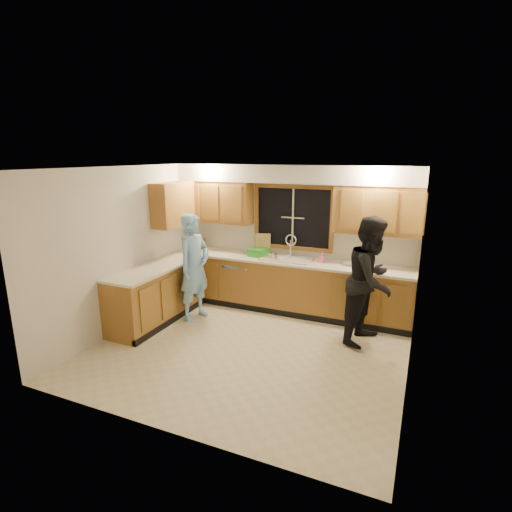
{
  "coord_description": "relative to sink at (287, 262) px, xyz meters",
  "views": [
    {
      "loc": [
        2.13,
        -4.67,
        2.67
      ],
      "look_at": [
        -0.16,
        0.65,
        1.19
      ],
      "focal_mm": 28.0,
      "sensor_mm": 36.0,
      "label": 1
    }
  ],
  "objects": [
    {
      "name": "cutting_board",
      "position": [
        -0.53,
        0.22,
        0.24
      ],
      "size": [
        0.29,
        0.18,
        0.36
      ],
      "primitive_type": "cube",
      "rotation": [
        -0.21,
        0.0,
        0.32
      ],
      "color": "tan",
      "rests_on": "countertop_back"
    },
    {
      "name": "sink",
      "position": [
        0.0,
        0.0,
        0.0
      ],
      "size": [
        0.86,
        0.52,
        0.57
      ],
      "color": "silver",
      "rests_on": "countertop_back"
    },
    {
      "name": "can_left",
      "position": [
        -0.25,
        -0.13,
        0.11
      ],
      "size": [
        0.08,
        0.08,
        0.12
      ],
      "primitive_type": "cylinder",
      "rotation": [
        0.0,
        0.0,
        -0.23
      ],
      "color": "beige",
      "rests_on": "countertop_back"
    },
    {
      "name": "soap_bottle",
      "position": [
        0.59,
        0.05,
        0.15
      ],
      "size": [
        0.08,
        0.09,
        0.18
      ],
      "primitive_type": "imported",
      "rotation": [
        0.0,
        0.0,
        -0.04
      ],
      "color": "#DF5490",
      "rests_on": "countertop_back"
    },
    {
      "name": "base_cabinets_left",
      "position": [
        -1.8,
        -1.25,
        -0.42
      ],
      "size": [
        0.6,
        1.9,
        0.88
      ],
      "primitive_type": "cube",
      "color": "olive",
      "rests_on": "ground"
    },
    {
      "name": "bowl",
      "position": [
        1.04,
        0.04,
        0.08
      ],
      "size": [
        0.26,
        0.26,
        0.05
      ],
      "primitive_type": "imported",
      "rotation": [
        0.0,
        0.0,
        0.36
      ],
      "color": "silver",
      "rests_on": "countertop_back"
    },
    {
      "name": "wall_back",
      "position": [
        0.0,
        0.3,
        0.39
      ],
      "size": [
        4.2,
        0.0,
        4.2
      ],
      "primitive_type": "plane",
      "rotation": [
        1.57,
        0.0,
        0.0
      ],
      "color": "silver",
      "rests_on": "ground"
    },
    {
      "name": "floor",
      "position": [
        0.0,
        -1.6,
        -0.86
      ],
      "size": [
        4.2,
        4.2,
        0.0
      ],
      "primitive_type": "plane",
      "color": "beige",
      "rests_on": "ground"
    },
    {
      "name": "countertop_back",
      "position": [
        0.0,
        -0.02,
        0.04
      ],
      "size": [
        4.2,
        0.63,
        0.04
      ],
      "primitive_type": "cube",
      "color": "beige",
      "rests_on": "base_cabinets_back"
    },
    {
      "name": "countertop_left",
      "position": [
        -1.79,
        -1.25,
        0.04
      ],
      "size": [
        0.63,
        1.9,
        0.04
      ],
      "primitive_type": "cube",
      "color": "beige",
      "rests_on": "base_cabinets_left"
    },
    {
      "name": "knife_block",
      "position": [
        -1.73,
        0.11,
        0.15
      ],
      "size": [
        0.13,
        0.11,
        0.2
      ],
      "primitive_type": "cube",
      "rotation": [
        0.0,
        0.0,
        0.26
      ],
      "color": "olive",
      "rests_on": "countertop_back"
    },
    {
      "name": "woman",
      "position": [
        1.49,
        -0.67,
        0.06
      ],
      "size": [
        0.91,
        1.05,
        1.85
      ],
      "primitive_type": "imported",
      "rotation": [
        0.0,
        0.0,
        1.3
      ],
      "color": "black",
      "rests_on": "floor"
    },
    {
      "name": "ceiling",
      "position": [
        0.0,
        -1.6,
        1.64
      ],
      "size": [
        4.2,
        4.2,
        0.0
      ],
      "primitive_type": "plane",
      "rotation": [
        3.14,
        0.0,
        0.0
      ],
      "color": "silver"
    },
    {
      "name": "base_cabinets_back",
      "position": [
        0.0,
        -0.0,
        -0.42
      ],
      "size": [
        4.2,
        0.6,
        0.88
      ],
      "primitive_type": "cube",
      "color": "olive",
      "rests_on": "ground"
    },
    {
      "name": "upper_cabinets_right",
      "position": [
        1.43,
        0.13,
        0.96
      ],
      "size": [
        1.35,
        0.33,
        0.75
      ],
      "primitive_type": "cube",
      "color": "olive",
      "rests_on": "wall_back"
    },
    {
      "name": "wall_right",
      "position": [
        2.1,
        -1.6,
        0.39
      ],
      "size": [
        0.0,
        3.8,
        3.8
      ],
      "primitive_type": "plane",
      "rotation": [
        1.57,
        0.0,
        -1.57
      ],
      "color": "silver",
      "rests_on": "ground"
    },
    {
      "name": "dishwasher",
      "position": [
        -0.85,
        -0.01,
        -0.45
      ],
      "size": [
        0.6,
        0.56,
        0.82
      ],
      "primitive_type": "cube",
      "color": "silver",
      "rests_on": "floor"
    },
    {
      "name": "stove",
      "position": [
        -1.8,
        -1.82,
        -0.41
      ],
      "size": [
        0.58,
        0.75,
        0.9
      ],
      "primitive_type": "cube",
      "color": "silver",
      "rests_on": "floor"
    },
    {
      "name": "can_right",
      "position": [
        -0.13,
        -0.18,
        0.12
      ],
      "size": [
        0.08,
        0.08,
        0.12
      ],
      "primitive_type": "cylinder",
      "rotation": [
        0.0,
        0.0,
        0.25
      ],
      "color": "beige",
      "rests_on": "countertop_back"
    },
    {
      "name": "upper_cabinets_return",
      "position": [
        -1.94,
        -0.48,
        0.96
      ],
      "size": [
        0.33,
        0.9,
        0.75
      ],
      "primitive_type": "cube",
      "color": "olive",
      "rests_on": "wall_left"
    },
    {
      "name": "soffit",
      "position": [
        0.0,
        0.12,
        1.49
      ],
      "size": [
        4.2,
        0.35,
        0.3
      ],
      "primitive_type": "cube",
      "color": "silver",
      "rests_on": "wall_back"
    },
    {
      "name": "dish_crate",
      "position": [
        -0.54,
        0.01,
        0.12
      ],
      "size": [
        0.32,
        0.3,
        0.14
      ],
      "primitive_type": "cube",
      "rotation": [
        0.0,
        0.0,
        -0.12
      ],
      "color": "#278F25",
      "rests_on": "countertop_back"
    },
    {
      "name": "upper_cabinets_left",
      "position": [
        -1.43,
        0.13,
        0.96
      ],
      "size": [
        1.35,
        0.33,
        0.75
      ],
      "primitive_type": "cube",
      "color": "olive",
      "rests_on": "wall_back"
    },
    {
      "name": "window_frame",
      "position": [
        0.0,
        0.29,
        0.74
      ],
      "size": [
        1.44,
        0.03,
        1.14
      ],
      "color": "black",
      "rests_on": "wall_back"
    },
    {
      "name": "wall_left",
      "position": [
        -2.1,
        -1.6,
        0.39
      ],
      "size": [
        0.0,
        3.8,
        3.8
      ],
      "primitive_type": "plane",
      "rotation": [
        1.57,
        0.0,
        1.57
      ],
      "color": "silver",
      "rests_on": "ground"
    },
    {
      "name": "man",
      "position": [
        -1.27,
        -0.93,
        0.01
      ],
      "size": [
        0.52,
        0.7,
        1.76
      ],
      "primitive_type": "imported",
      "rotation": [
        0.0,
        0.0,
        1.4
      ],
      "color": "#7AB2E8",
      "rests_on": "floor"
    }
  ]
}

